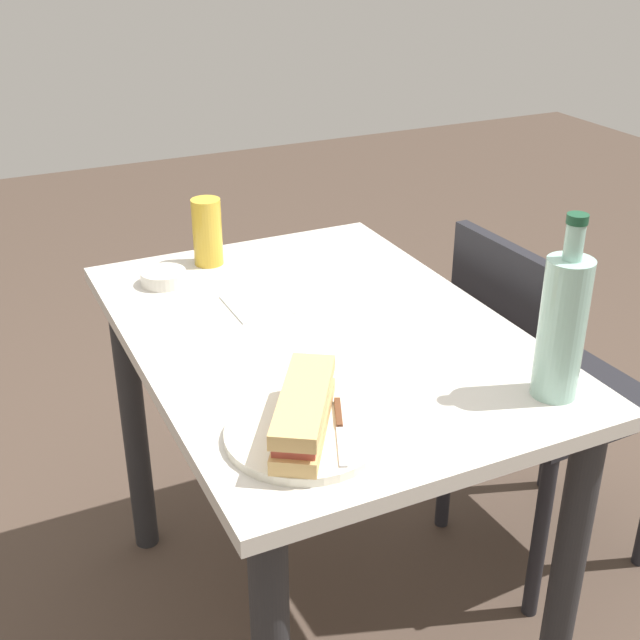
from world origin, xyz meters
name	(u,v)px	position (x,y,z in m)	size (l,w,h in m)	color
ground_plane	(320,621)	(0.00, 0.00, 0.00)	(8.00, 8.00, 0.00)	#47382D
dining_table	(320,392)	(0.00, 0.00, 0.63)	(1.01, 0.71, 0.77)	beige
chair_far	(533,388)	(0.00, 0.55, 0.50)	(0.42, 0.42, 0.87)	black
plate_near	(304,434)	(0.33, -0.18, 0.78)	(0.25, 0.25, 0.01)	silver
baguette_sandwich_near	(304,412)	(0.33, -0.18, 0.82)	(0.24, 0.19, 0.07)	tan
knife_near	(340,427)	(0.34, -0.13, 0.79)	(0.17, 0.08, 0.01)	silver
water_bottle	(562,325)	(0.39, 0.25, 0.90)	(0.08, 0.08, 0.32)	#99C6B7
beer_glass	(207,232)	(-0.41, -0.09, 0.85)	(0.07, 0.07, 0.15)	gold
olive_bowl	(163,277)	(-0.34, -0.21, 0.79)	(0.10, 0.10, 0.03)	silver
paper_napkin	(263,304)	(-0.15, -0.06, 0.77)	(0.14, 0.14, 0.00)	white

